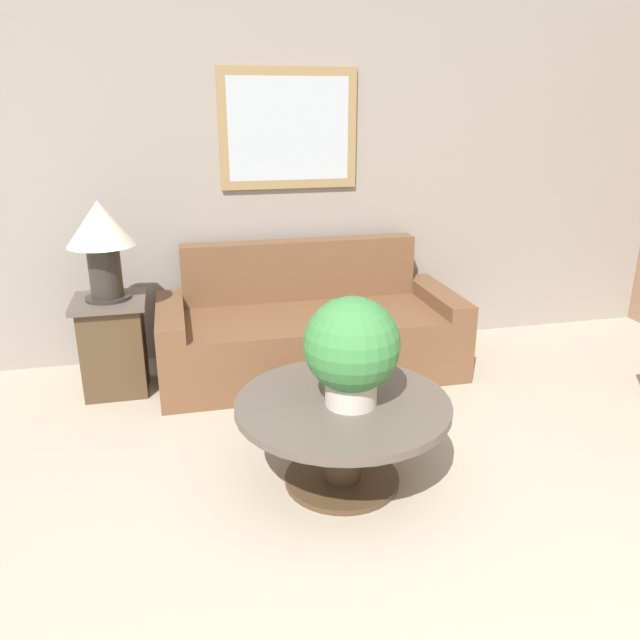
# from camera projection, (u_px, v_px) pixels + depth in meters

# --- Properties ---
(wall_back) EXTENTS (7.87, 0.09, 2.60)m
(wall_back) POSITION_uv_depth(u_px,v_px,m) (301.00, 175.00, 4.49)
(wall_back) COLOR gray
(wall_back) RESTS_ON ground_plane
(couch_main) EXTENTS (2.06, 0.88, 0.87)m
(couch_main) POSITION_uv_depth(u_px,v_px,m) (309.00, 332.00, 4.36)
(couch_main) COLOR brown
(couch_main) RESTS_ON ground_plane
(coffee_table) EXTENTS (1.05, 1.05, 0.45)m
(coffee_table) POSITION_uv_depth(u_px,v_px,m) (343.00, 423.00, 3.04)
(coffee_table) COLOR #4C3823
(coffee_table) RESTS_ON ground_plane
(side_table) EXTENTS (0.45, 0.45, 0.63)m
(side_table) POSITION_uv_depth(u_px,v_px,m) (114.00, 344.00, 4.04)
(side_table) COLOR #4C3823
(side_table) RESTS_ON ground_plane
(table_lamp) EXTENTS (0.42, 0.42, 0.62)m
(table_lamp) POSITION_uv_depth(u_px,v_px,m) (101.00, 235.00, 3.80)
(table_lamp) COLOR #2D2823
(table_lamp) RESTS_ON side_table
(potted_plant_on_table) EXTENTS (0.45, 0.45, 0.53)m
(potted_plant_on_table) POSITION_uv_depth(u_px,v_px,m) (352.00, 348.00, 2.88)
(potted_plant_on_table) COLOR beige
(potted_plant_on_table) RESTS_ON coffee_table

